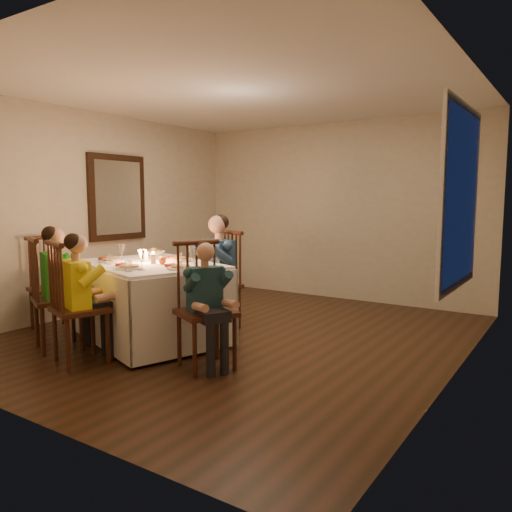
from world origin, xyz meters
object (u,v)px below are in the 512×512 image
Objects in this scene: chair_extra at (54,329)px; child_yellow at (82,363)px; chair_near_right at (82,363)px; adult at (218,327)px; chair_adult at (218,327)px; child_teal at (207,368)px; child_green at (60,348)px; dining_table at (150,285)px; serving_bowl at (154,253)px; chair_near_left at (60,348)px; chair_end at (207,368)px.

chair_extra is 0.90× the size of child_yellow.
chair_near_right is 1.70m from adult.
child_teal is (0.77, -1.16, 0.00)m from chair_adult.
chair_near_right is 0.00m from child_yellow.
dining_table is at bearing -102.11° from child_green.
child_teal is at bearing -29.80° from serving_bowl.
chair_extra is (-0.70, 0.42, 0.00)m from chair_near_left.
chair_near_right is 0.95× the size of child_yellow.
child_green is (-0.81, -1.53, 0.00)m from chair_adult.
child_yellow reaches higher than chair_adult.
child_yellow reaches higher than child_teal.
chair_adult is 0.86× the size of adult.
chair_near_right is at bearing 143.33° from child_teal.
child_yellow is at bearing -170.64° from chair_near_left.
adult is at bearing -80.16° from child_yellow.
chair_near_right is at bearing -72.47° from serving_bowl.
chair_adult is at bearing 91.29° from dining_table.
chair_near_left is 1.63m from child_teal.
child_yellow is (-0.00, -0.88, -0.59)m from dining_table.
child_yellow is at bearing -0.00° from chair_near_right.
serving_bowl is (-1.47, 0.84, 0.85)m from chair_end.
chair_end is (1.04, -0.35, -0.59)m from dining_table.
chair_end is (1.04, 0.52, 0.00)m from chair_near_right.
child_teal is at bearing -32.77° from chair_adult.
child_green reaches higher than child_teal.
child_yellow is 1.66m from serving_bowl.
chair_end is at bearing -134.52° from chair_near_right.
child_green is at bearing -0.00° from chair_near_left.
serving_bowl is at bearing -131.77° from chair_adult.
dining_table is 0.70m from serving_bowl.
child_yellow reaches higher than chair_near_right.
chair_near_left is 0.95× the size of child_yellow.
adult reaches higher than chair_adult.
adult reaches higher than child_yellow.
dining_table is at bearing 97.69° from child_teal.
chair_near_right is 0.57m from child_green.
chair_adult is 1.70m from child_yellow.
adult is at bearing -80.16° from chair_near_right.
child_yellow is at bearing -75.37° from adult.
serving_bowl reaches higher than child_green.
adult is (0.00, 0.00, 0.00)m from chair_adult.
chair_adult is at bearing -92.96° from child_green.
chair_adult is at bearing 60.29° from chair_end.
chair_end is 2.28m from chair_extra.
chair_extra is (-1.24, -0.31, -0.59)m from dining_table.
chair_extra is 1.87m from adult.
chair_near_left is at bearing -107.67° from dining_table.
chair_near_left is (-0.81, -1.53, 0.00)m from chair_adult.
chair_near_left is at bearing 129.75° from child_teal.
serving_bowl is (-0.69, -0.32, 0.85)m from adult.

